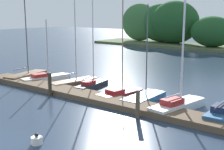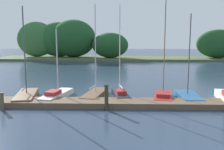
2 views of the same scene
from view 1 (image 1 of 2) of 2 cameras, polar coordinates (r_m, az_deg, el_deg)
The scene contains 12 objects.
dock_pier at distance 20.30m, azimuth -2.13°, elevation -4.34°, with size 23.07×1.80×0.35m.
sailboat_0 at distance 28.26m, azimuth -15.23°, elevation 0.02°, with size 2.02×4.50×6.71m.
sailboat_1 at distance 26.70m, azimuth -11.95°, elevation -0.44°, with size 1.87×4.41×5.11m.
sailboat_2 at distance 25.06m, azimuth -6.77°, elevation -1.15°, with size 1.88×4.36×6.93m.
sailboat_3 at distance 23.78m, azimuth -3.62°, elevation -1.62°, with size 1.43×3.76×6.86m.
sailboat_4 at distance 21.36m, azimuth 1.59°, elevation -3.21°, with size 1.78×3.75×8.02m.
sailboat_5 at distance 20.55m, azimuth 6.10°, elevation -4.02°, with size 1.43×3.82×6.18m.
sailboat_6 at distance 18.79m, azimuth 12.09°, elevation -5.22°, with size 1.83×4.51×6.72m.
sailboat_7 at distance 18.15m, azimuth 19.90°, elevation -6.27°, with size 1.20×3.75×5.98m.
mooring_piling_1 at distance 21.87m, azimuth -11.33°, elevation -1.68°, with size 0.28×0.28×1.61m.
mooring_piling_2 at distance 16.99m, azimuth 4.74°, elevation -5.39°, with size 0.27×0.27×1.57m.
channel_buoy_0 at distance 14.36m, azimuth -13.65°, elevation -11.54°, with size 0.51×0.51×0.51m.
Camera 1 is at (12.56, -5.75, 5.73)m, focal length 49.83 mm.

